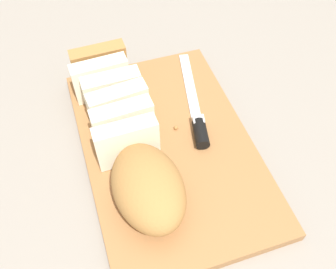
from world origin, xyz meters
name	(u,v)px	position (x,y,z in m)	size (l,w,h in m)	color
ground_plane	(168,151)	(0.00, 0.00, 0.00)	(3.00, 3.00, 0.00)	gray
cutting_board	(168,148)	(0.00, 0.00, 0.01)	(0.46, 0.30, 0.02)	#9E6B3D
bread_loaf	(128,137)	(0.01, 0.07, 0.06)	(0.40, 0.12, 0.08)	#A8753D
bread_knife	(198,121)	(0.03, -0.07, 0.03)	(0.25, 0.08, 0.02)	silver
crumb_near_knife	(176,128)	(0.03, -0.03, 0.02)	(0.01, 0.01, 0.01)	#A8753D
crumb_near_loaf	(129,133)	(0.05, 0.06, 0.02)	(0.00, 0.00, 0.00)	#A8753D
crumb_stray_left	(199,138)	(-0.01, -0.06, 0.02)	(0.01, 0.01, 0.01)	#A8753D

